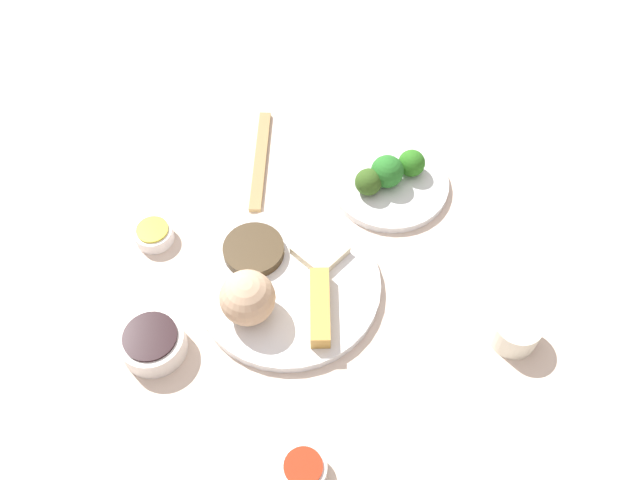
{
  "coord_description": "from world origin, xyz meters",
  "views": [
    {
      "loc": [
        -0.22,
        -0.47,
        0.9
      ],
      "look_at": [
        0.07,
        0.03,
        0.06
      ],
      "focal_mm": 37.47,
      "sensor_mm": 36.0,
      "label": 1
    }
  ],
  "objects_px": {
    "sauce_ramekin_sweet_and_sour": "(303,469)",
    "sauce_ramekin_hot_mustard": "(154,235)",
    "main_plate": "(286,284)",
    "broccoli_plate": "(389,183)",
    "teacup": "(515,331)",
    "soy_sauce_bowl": "(153,343)",
    "chopsticks_pair": "(260,160)"
  },
  "relations": [
    {
      "from": "sauce_ramekin_sweet_and_sour",
      "to": "chopsticks_pair",
      "type": "xyz_separation_m",
      "value": [
        0.2,
        0.5,
        -0.01
      ]
    },
    {
      "from": "soy_sauce_bowl",
      "to": "teacup",
      "type": "distance_m",
      "value": 0.52
    },
    {
      "from": "chopsticks_pair",
      "to": "sauce_ramekin_hot_mustard",
      "type": "bearing_deg",
      "value": -165.17
    },
    {
      "from": "broccoli_plate",
      "to": "sauce_ramekin_sweet_and_sour",
      "type": "relative_size",
      "value": 3.25
    },
    {
      "from": "soy_sauce_bowl",
      "to": "chopsticks_pair",
      "type": "height_order",
      "value": "soy_sauce_bowl"
    },
    {
      "from": "soy_sauce_bowl",
      "to": "chopsticks_pair",
      "type": "distance_m",
      "value": 0.38
    },
    {
      "from": "main_plate",
      "to": "soy_sauce_bowl",
      "type": "height_order",
      "value": "soy_sauce_bowl"
    },
    {
      "from": "teacup",
      "to": "sauce_ramekin_sweet_and_sour",
      "type": "bearing_deg",
      "value": -178.41
    },
    {
      "from": "broccoli_plate",
      "to": "teacup",
      "type": "distance_m",
      "value": 0.33
    },
    {
      "from": "main_plate",
      "to": "sauce_ramekin_hot_mustard",
      "type": "bearing_deg",
      "value": 126.52
    },
    {
      "from": "sauce_ramekin_sweet_and_sour",
      "to": "sauce_ramekin_hot_mustard",
      "type": "xyz_separation_m",
      "value": [
        -0.02,
        0.44,
        0.0
      ]
    },
    {
      "from": "main_plate",
      "to": "teacup",
      "type": "relative_size",
      "value": 4.06
    },
    {
      "from": "sauce_ramekin_sweet_and_sour",
      "to": "chopsticks_pair",
      "type": "relative_size",
      "value": 0.28
    },
    {
      "from": "broccoli_plate",
      "to": "sauce_ramekin_hot_mustard",
      "type": "distance_m",
      "value": 0.4
    },
    {
      "from": "soy_sauce_bowl",
      "to": "teacup",
      "type": "bearing_deg",
      "value": -28.98
    },
    {
      "from": "broccoli_plate",
      "to": "sauce_ramekin_hot_mustard",
      "type": "relative_size",
      "value": 3.25
    },
    {
      "from": "broccoli_plate",
      "to": "sauce_ramekin_sweet_and_sour",
      "type": "xyz_separation_m",
      "value": [
        -0.36,
        -0.34,
        0.0
      ]
    },
    {
      "from": "sauce_ramekin_sweet_and_sour",
      "to": "teacup",
      "type": "relative_size",
      "value": 0.89
    },
    {
      "from": "chopsticks_pair",
      "to": "main_plate",
      "type": "bearing_deg",
      "value": -109.1
    },
    {
      "from": "soy_sauce_bowl",
      "to": "sauce_ramekin_sweet_and_sour",
      "type": "bearing_deg",
      "value": -69.69
    },
    {
      "from": "sauce_ramekin_sweet_and_sour",
      "to": "chopsticks_pair",
      "type": "height_order",
      "value": "sauce_ramekin_sweet_and_sour"
    },
    {
      "from": "main_plate",
      "to": "sauce_ramekin_sweet_and_sour",
      "type": "bearing_deg",
      "value": -114.64
    },
    {
      "from": "sauce_ramekin_sweet_and_sour",
      "to": "soy_sauce_bowl",
      "type": "bearing_deg",
      "value": 110.31
    },
    {
      "from": "main_plate",
      "to": "chopsticks_pair",
      "type": "xyz_separation_m",
      "value": [
        0.08,
        0.24,
        -0.0
      ]
    },
    {
      "from": "chopsticks_pair",
      "to": "soy_sauce_bowl",
      "type": "bearing_deg",
      "value": -141.34
    },
    {
      "from": "teacup",
      "to": "sauce_ramekin_hot_mustard",
      "type": "bearing_deg",
      "value": 131.24
    },
    {
      "from": "broccoli_plate",
      "to": "sauce_ramekin_sweet_and_sour",
      "type": "distance_m",
      "value": 0.5
    },
    {
      "from": "soy_sauce_bowl",
      "to": "sauce_ramekin_sweet_and_sour",
      "type": "xyz_separation_m",
      "value": [
        0.1,
        -0.26,
        -0.01
      ]
    },
    {
      "from": "broccoli_plate",
      "to": "sauce_ramekin_hot_mustard",
      "type": "xyz_separation_m",
      "value": [
        -0.38,
        0.1,
        0.0
      ]
    },
    {
      "from": "main_plate",
      "to": "soy_sauce_bowl",
      "type": "bearing_deg",
      "value": 178.31
    },
    {
      "from": "main_plate",
      "to": "broccoli_plate",
      "type": "height_order",
      "value": "main_plate"
    },
    {
      "from": "broccoli_plate",
      "to": "chopsticks_pair",
      "type": "relative_size",
      "value": 0.9
    }
  ]
}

